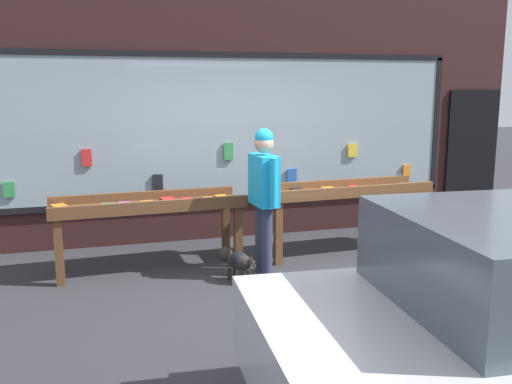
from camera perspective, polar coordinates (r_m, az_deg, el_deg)
ground_plane at (r=6.20m, az=2.56°, el=-9.83°), size 40.00×40.00×0.00m
shopfront_facade at (r=8.13m, az=-2.58°, el=8.04°), size 8.97×0.29×3.66m
display_table_left at (r=6.84m, az=-10.73°, el=-1.88°), size 2.27×0.80×0.89m
display_table_right at (r=7.50m, az=8.89°, el=-0.54°), size 2.27×0.71×0.92m
person_browsing at (r=6.50m, az=0.79°, el=0.22°), size 0.25×0.67×1.69m
small_dog at (r=6.41m, az=-1.97°, el=-6.84°), size 0.38×0.48×0.36m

